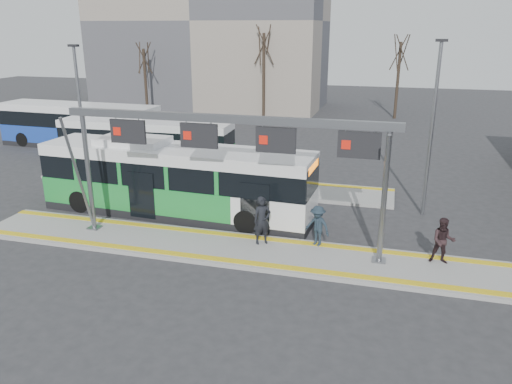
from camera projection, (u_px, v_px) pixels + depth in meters
ground at (236, 251)px, 19.72m from camera, size 120.00×120.00×0.00m
platform_main at (236, 249)px, 19.70m from camera, size 22.00×3.00×0.15m
platform_second at (211, 183)px, 28.02m from camera, size 20.00×3.00×0.15m
tactile_main at (236, 247)px, 19.67m from camera, size 22.00×2.65×0.02m
tactile_second at (217, 176)px, 29.05m from camera, size 20.00×0.35×0.02m
gantry at (227, 143)px, 18.69m from camera, size 13.00×1.68×5.20m
apartment_block at (211, 19)px, 53.28m from camera, size 24.50×12.50×18.40m
hero_bus at (176, 181)px, 23.20m from camera, size 12.99×3.35×3.54m
bg_bus_green at (146, 143)px, 31.92m from camera, size 11.25×2.65×2.80m
bg_bus_blue at (80, 126)px, 36.43m from camera, size 12.06×3.07×3.12m
passenger_a at (262, 220)px, 19.79m from camera, size 0.85×0.78×1.96m
passenger_b at (443, 241)px, 18.16m from camera, size 0.87×0.69×1.75m
passenger_c at (317, 226)px, 19.66m from camera, size 1.22×0.99×1.65m
tree_left at (264, 45)px, 46.18m from camera, size 1.40×1.40×8.96m
tree_mid at (400, 53)px, 46.35m from camera, size 1.40×1.40×8.07m
tree_far at (144, 58)px, 48.13m from camera, size 1.40×1.40×7.29m
lamp_west at (81, 117)px, 25.57m from camera, size 0.50×0.25×7.62m
lamp_east at (432, 126)px, 22.24m from camera, size 0.50×0.25×7.95m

